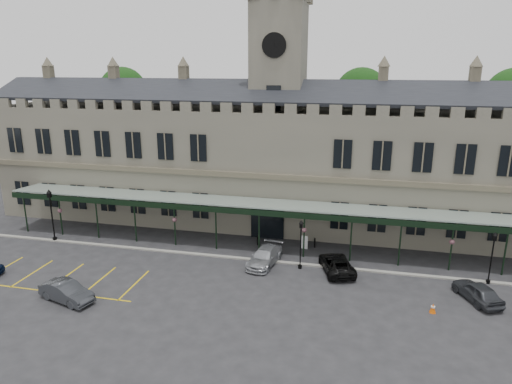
% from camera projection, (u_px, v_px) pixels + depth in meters
% --- Properties ---
extents(ground, '(140.00, 140.00, 0.00)m').
position_uv_depth(ground, '(238.00, 290.00, 34.21)').
color(ground, '#252527').
extents(station_building, '(60.00, 10.36, 17.30)m').
position_uv_depth(station_building, '(277.00, 162.00, 47.37)').
color(station_building, '#5F5C4F').
rests_on(station_building, ground).
extents(clock_tower, '(5.60, 5.60, 24.80)m').
position_uv_depth(clock_tower, '(278.00, 97.00, 45.64)').
color(clock_tower, '#5F5C4F').
rests_on(clock_tower, ground).
extents(canopy, '(50.00, 4.10, 4.30)m').
position_uv_depth(canopy, '(260.00, 226.00, 40.55)').
color(canopy, '#8C9E93').
rests_on(canopy, ground).
extents(kerb, '(60.00, 0.40, 0.12)m').
position_uv_depth(kerb, '(255.00, 260.00, 39.35)').
color(kerb, gray).
rests_on(kerb, ground).
extents(parking_markings, '(16.00, 6.00, 0.01)m').
position_uv_depth(parking_markings, '(61.00, 280.00, 35.83)').
color(parking_markings, gold).
rests_on(parking_markings, ground).
extents(tree_behind_left, '(6.00, 6.00, 16.00)m').
position_uv_depth(tree_behind_left, '(123.00, 92.00, 58.92)').
color(tree_behind_left, '#332314').
rests_on(tree_behind_left, ground).
extents(tree_behind_mid, '(6.00, 6.00, 16.00)m').
position_uv_depth(tree_behind_mid, '(361.00, 96.00, 52.43)').
color(tree_behind_mid, '#332314').
rests_on(tree_behind_mid, ground).
extents(lamp_post_left, '(0.48, 0.48, 5.12)m').
position_uv_depth(lamp_post_left, '(51.00, 211.00, 42.87)').
color(lamp_post_left, black).
rests_on(lamp_post_left, ground).
extents(lamp_post_mid, '(0.40, 0.40, 4.22)m').
position_uv_depth(lamp_post_mid, '(301.00, 240.00, 37.16)').
color(lamp_post_mid, black).
rests_on(lamp_post_mid, ground).
extents(lamp_post_right, '(0.40, 0.40, 4.22)m').
position_uv_depth(lamp_post_right, '(492.00, 253.00, 34.57)').
color(lamp_post_right, black).
rests_on(lamp_post_right, ground).
extents(traffic_cone, '(0.43, 0.43, 0.68)m').
position_uv_depth(traffic_cone, '(433.00, 308.00, 31.02)').
color(traffic_cone, '#DC5406').
rests_on(traffic_cone, ground).
extents(sign_board, '(0.72, 0.19, 1.24)m').
position_uv_depth(sign_board, '(304.00, 242.00, 41.71)').
color(sign_board, black).
rests_on(sign_board, ground).
extents(bollard_left, '(0.17, 0.17, 0.94)m').
position_uv_depth(bollard_left, '(258.00, 240.00, 42.55)').
color(bollard_left, black).
rests_on(bollard_left, ground).
extents(bollard_right, '(0.16, 0.16, 0.90)m').
position_uv_depth(bollard_right, '(315.00, 243.00, 41.98)').
color(bollard_right, black).
rests_on(bollard_right, ground).
extents(car_left_b, '(4.57, 2.66, 1.42)m').
position_uv_depth(car_left_b, '(66.00, 292.00, 32.47)').
color(car_left_b, '#313338').
rests_on(car_left_b, ground).
extents(car_taxi, '(2.71, 5.03, 1.39)m').
position_uv_depth(car_taxi, '(265.00, 257.00, 38.42)').
color(car_taxi, '#95989D').
rests_on(car_taxi, ground).
extents(car_van, '(3.60, 5.23, 1.33)m').
position_uv_depth(car_van, '(337.00, 264.00, 37.09)').
color(car_van, black).
rests_on(car_van, ground).
extents(car_right_a, '(3.26, 4.47, 1.42)m').
position_uv_depth(car_right_a, '(477.00, 292.00, 32.50)').
color(car_right_a, '#313338').
rests_on(car_right_a, ground).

